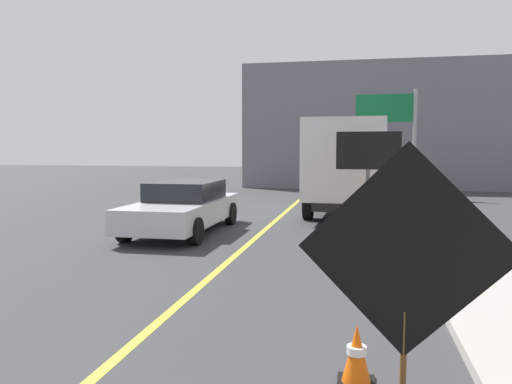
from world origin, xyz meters
TOP-DOWN VIEW (x-y plane):
  - lane_center_stripe at (0.00, 6.00)m, footprint 0.14×36.00m
  - roadwork_sign at (2.91, 3.41)m, footprint 1.63×0.14m
  - arrow_board_trailer at (2.78, 12.47)m, footprint 1.60×1.83m
  - box_truck at (2.23, 17.67)m, footprint 2.85×8.04m
  - pickup_car at (-2.10, 12.40)m, footprint 2.04×4.98m
  - highway_guide_sign at (4.27, 23.83)m, footprint 2.79×0.25m
  - far_building_block at (4.16, 30.96)m, footprint 16.43×6.55m
  - traffic_cone_near_sign at (2.56, 4.33)m, footprint 0.36×0.36m
  - traffic_cone_mid_lane at (2.55, 7.47)m, footprint 0.36×0.36m
  - traffic_cone_far_lane at (2.61, 10.05)m, footprint 0.36×0.36m

SIDE VIEW (x-z plane):
  - lane_center_stripe at x=0.00m, z-range 0.00..0.01m
  - traffic_cone_near_sign at x=2.56m, z-range -0.01..0.59m
  - traffic_cone_mid_lane at x=2.55m, z-range -0.01..0.65m
  - traffic_cone_far_lane at x=2.61m, z-range -0.01..0.66m
  - arrow_board_trailer at x=2.78m, z-range -0.87..1.83m
  - pickup_car at x=-2.10m, z-range 0.01..1.39m
  - roadwork_sign at x=2.91m, z-range 0.30..2.64m
  - box_truck at x=2.23m, z-range 0.16..3.34m
  - highway_guide_sign at x=4.27m, z-range 0.92..5.92m
  - far_building_block at x=4.16m, z-range 0.00..7.07m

